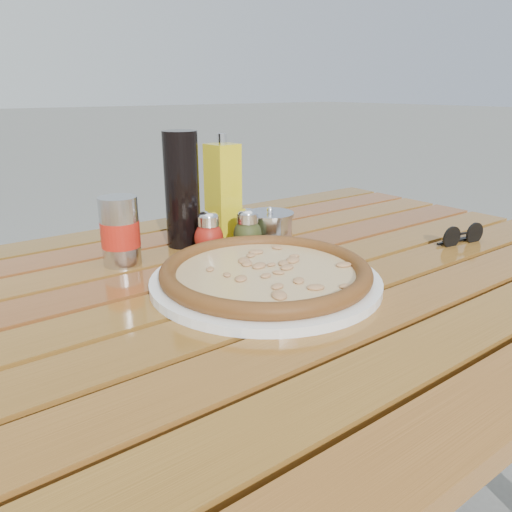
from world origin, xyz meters
TOP-DOWN VIEW (x-y plane):
  - table at (0.00, -0.00)m, footprint 1.40×0.90m
  - plate at (-0.02, -0.03)m, footprint 0.43×0.43m
  - pizza at (-0.02, -0.03)m, footprint 0.34×0.34m
  - pepper_shaker at (-0.01, 0.16)m, footprint 0.06×0.06m
  - oregano_shaker at (0.06, 0.13)m, footprint 0.06×0.06m
  - dark_bottle at (-0.02, 0.23)m, footprint 0.08×0.08m
  - soda_can at (-0.16, 0.20)m, footprint 0.07×0.07m
  - olive_oil_cruet at (0.08, 0.24)m, footprint 0.06×0.06m
  - parmesan_tin at (0.13, 0.15)m, footprint 0.11×0.11m
  - sunglasses at (0.43, -0.09)m, footprint 0.11×0.04m

SIDE VIEW (x-z plane):
  - table at x=0.00m, z-range 0.30..1.05m
  - plate at x=-0.02m, z-range 0.75..0.76m
  - sunglasses at x=0.43m, z-range 0.74..0.79m
  - pizza at x=-0.02m, z-range 0.76..0.79m
  - parmesan_tin at x=0.13m, z-range 0.74..0.82m
  - pepper_shaker at x=-0.01m, z-range 0.75..0.83m
  - oregano_shaker at x=0.06m, z-range 0.75..0.83m
  - soda_can at x=-0.16m, z-range 0.75..0.87m
  - olive_oil_cruet at x=0.08m, z-range 0.74..0.95m
  - dark_bottle at x=-0.02m, z-range 0.75..0.97m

